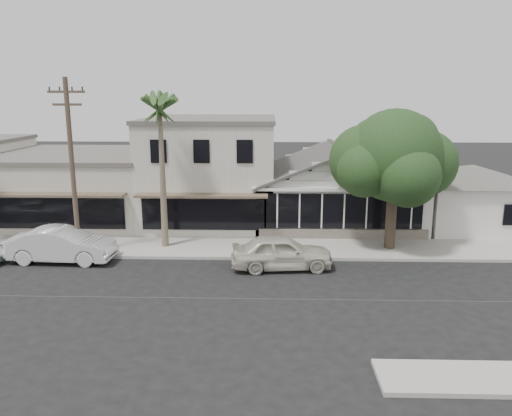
{
  "coord_description": "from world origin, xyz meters",
  "views": [
    {
      "loc": [
        0.84,
        -19.06,
        8.15
      ],
      "look_at": [
        0.1,
        6.0,
        2.46
      ],
      "focal_mm": 35.0,
      "sensor_mm": 36.0,
      "label": 1
    }
  ],
  "objects_px": {
    "car_1": "(62,245)",
    "shade_tree": "(392,158)",
    "car_0": "(282,252)",
    "utility_pole": "(72,165)"
  },
  "relations": [
    {
      "from": "car_0",
      "to": "utility_pole",
      "type": "bearing_deg",
      "value": 76.51
    },
    {
      "from": "car_0",
      "to": "shade_tree",
      "type": "bearing_deg",
      "value": -65.8
    },
    {
      "from": "car_0",
      "to": "shade_tree",
      "type": "distance_m",
      "value": 7.83
    },
    {
      "from": "car_1",
      "to": "car_0",
      "type": "bearing_deg",
      "value": -91.42
    },
    {
      "from": "utility_pole",
      "to": "car_1",
      "type": "height_order",
      "value": "utility_pole"
    },
    {
      "from": "car_1",
      "to": "shade_tree",
      "type": "bearing_deg",
      "value": -78.92
    },
    {
      "from": "utility_pole",
      "to": "shade_tree",
      "type": "bearing_deg",
      "value": 6.36
    },
    {
      "from": "car_0",
      "to": "car_1",
      "type": "xyz_separation_m",
      "value": [
        -10.94,
        0.73,
        0.04
      ]
    },
    {
      "from": "car_1",
      "to": "shade_tree",
      "type": "height_order",
      "value": "shade_tree"
    },
    {
      "from": "car_1",
      "to": "shade_tree",
      "type": "distance_m",
      "value": 17.4
    }
  ]
}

